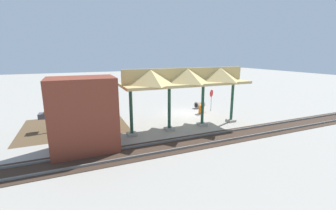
# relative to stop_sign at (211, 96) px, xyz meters

# --- Properties ---
(ground_plane) EXTENTS (120.00, 120.00, 0.00)m
(ground_plane) POSITION_rel_stop_sign_xyz_m (3.04, -0.06, -1.63)
(ground_plane) COLOR #9E998E
(dirt_work_zone) EXTENTS (8.24, 7.00, 0.01)m
(dirt_work_zone) POSITION_rel_stop_sign_xyz_m (13.52, -0.12, -1.63)
(dirt_work_zone) COLOR brown
(dirt_work_zone) RESTS_ON ground
(platform_canopy) EXTENTS (10.31, 3.20, 4.90)m
(platform_canopy) POSITION_rel_stop_sign_xyz_m (5.11, 4.05, 2.51)
(platform_canopy) COLOR #9E998E
(platform_canopy) RESTS_ON ground
(rail_tracks) EXTENTS (60.00, 2.58, 0.15)m
(rail_tracks) POSITION_rel_stop_sign_xyz_m (3.04, 7.04, -1.61)
(rail_tracks) COLOR slate
(rail_tracks) RESTS_ON ground
(stop_sign) EXTENTS (0.66, 0.43, 2.27)m
(stop_sign) POSITION_rel_stop_sign_xyz_m (0.00, 0.00, 0.00)
(stop_sign) COLOR gray
(stop_sign) RESTS_ON ground
(backhoe) EXTENTS (5.31, 1.80, 2.82)m
(backhoe) POSITION_rel_stop_sign_xyz_m (12.55, 0.54, -0.37)
(backhoe) COLOR orange
(backhoe) RESTS_ON ground
(dirt_mound) EXTENTS (3.66, 3.66, 1.91)m
(dirt_mound) POSITION_rel_stop_sign_xyz_m (14.64, -0.77, -1.63)
(dirt_mound) COLOR brown
(dirt_mound) RESTS_ON ground
(concrete_pipe) EXTENTS (1.18, 0.96, 0.74)m
(concrete_pipe) POSITION_rel_stop_sign_xyz_m (0.43, -1.61, -1.26)
(concrete_pipe) COLOR #9E9384
(concrete_pipe) RESTS_ON ground
(brick_utility_building) EXTENTS (3.90, 2.73, 4.60)m
(brick_utility_building) POSITION_rel_stop_sign_xyz_m (12.96, 5.38, 0.67)
(brick_utility_building) COLOR brown
(brick_utility_building) RESTS_ON ground
(traffic_barrel) EXTENTS (0.56, 0.56, 0.90)m
(traffic_barrel) POSITION_rel_stop_sign_xyz_m (1.59, 0.66, -1.18)
(traffic_barrel) COLOR orange
(traffic_barrel) RESTS_ON ground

